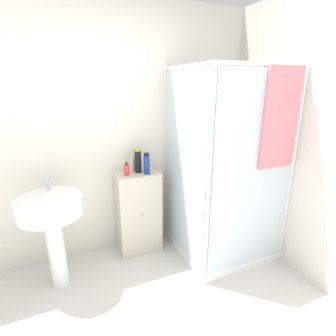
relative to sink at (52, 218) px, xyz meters
The scene contains 8 objects.
wall_back 0.85m from the sink, 44.65° to the left, with size 6.40×0.06×2.50m, color silver.
shower_enclosure 1.61m from the sink, ahead, with size 0.93×0.96×1.89m.
vanity_cabinet 0.88m from the sink, 16.53° to the left, with size 0.44×0.32×0.88m.
sink is the anchor object (origin of this frame).
soap_dispenser 0.78m from the sink, 16.34° to the left, with size 0.05×0.05×0.14m.
shampoo_bottle_tall_black 0.93m from the sink, 16.30° to the left, with size 0.07×0.07×0.25m.
shampoo_bottle_blue 0.97m from the sink, 10.36° to the left, with size 0.06×0.06×0.21m.
lotion_bottle_white 0.90m from the sink, 21.17° to the left, with size 0.05×0.05×0.17m.
Camera 1 is at (-0.30, -0.91, 1.73)m, focal length 28.00 mm.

